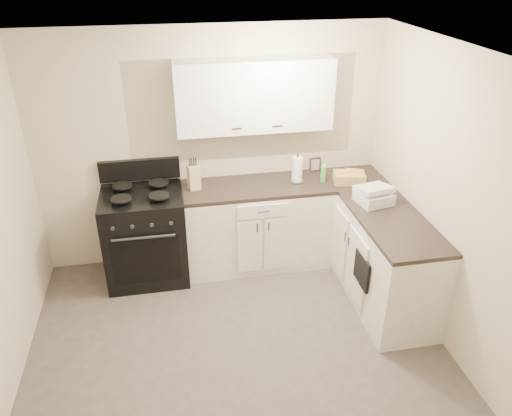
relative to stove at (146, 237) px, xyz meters
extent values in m
plane|color=#473F38|center=(0.75, -1.48, -0.46)|extent=(3.60, 3.60, 0.00)
plane|color=white|center=(0.75, -1.48, 2.04)|extent=(3.60, 3.60, 0.00)
plane|color=beige|center=(0.75, 0.32, 0.79)|extent=(3.60, 0.00, 3.60)
plane|color=beige|center=(2.55, -1.48, 0.79)|extent=(0.00, 3.60, 3.60)
cube|color=white|center=(1.18, 0.02, -0.01)|extent=(1.55, 0.60, 0.90)
cube|color=white|center=(2.25, -0.63, -0.01)|extent=(0.60, 1.90, 0.90)
cube|color=black|center=(1.18, 0.02, 0.46)|extent=(1.55, 0.60, 0.04)
cube|color=black|center=(2.25, -0.63, 0.46)|extent=(0.60, 1.90, 0.04)
cube|color=white|center=(1.18, 0.18, 1.38)|extent=(1.55, 0.30, 0.70)
cube|color=black|center=(0.00, 0.00, 0.00)|extent=(0.82, 0.70, 0.99)
cube|color=tan|center=(0.54, 0.07, 0.61)|extent=(0.14, 0.13, 0.25)
cylinder|color=white|center=(1.61, 0.04, 0.61)|extent=(0.12, 0.12, 0.27)
cylinder|color=green|center=(1.87, -0.02, 0.56)|extent=(0.07, 0.07, 0.17)
cube|color=black|center=(1.87, 0.27, 0.56)|extent=(0.12, 0.04, 0.15)
cube|color=tan|center=(2.13, -0.08, 0.53)|extent=(0.36, 0.28, 0.11)
cube|color=silver|center=(2.20, -0.57, 0.54)|extent=(0.36, 0.34, 0.11)
cube|color=black|center=(1.93, -1.15, 0.07)|extent=(0.02, 0.17, 0.30)
cube|color=black|center=(1.93, -1.01, 0.07)|extent=(0.02, 0.17, 0.29)
camera|label=1|loc=(0.29, -4.55, 2.68)|focal=35.00mm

